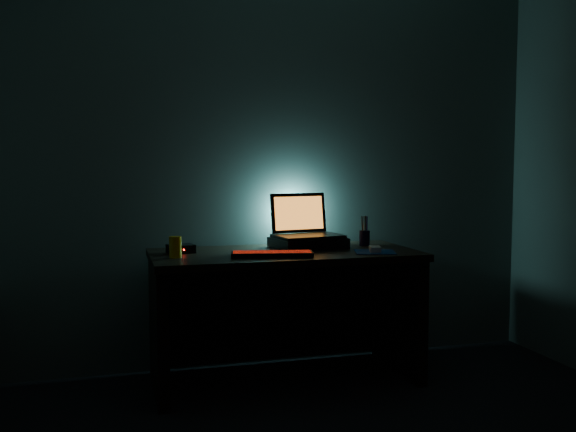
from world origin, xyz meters
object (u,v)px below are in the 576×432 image
object	(u,v)px
keyboard	(272,254)
pen_cup	(364,238)
mouse	(375,249)
juice_glass	(175,247)
laptop	(304,227)
router	(181,249)

from	to	relation	value
keyboard	pen_cup	world-z (taller)	pen_cup
mouse	pen_cup	xyz separation A→B (m)	(0.06, 0.29, 0.03)
pen_cup	juice_glass	size ratio (longest dim) A/B	0.81
laptop	keyboard	distance (m)	0.46
laptop	router	bearing A→B (deg)	176.06
mouse	juice_glass	bearing A→B (deg)	-167.91
mouse	pen_cup	size ratio (longest dim) A/B	1.06
laptop	mouse	xyz separation A→B (m)	(0.31, -0.34, -0.10)
laptop	keyboard	world-z (taller)	laptop
mouse	keyboard	bearing A→B (deg)	-162.68
keyboard	juice_glass	world-z (taller)	juice_glass
router	mouse	bearing A→B (deg)	-25.20
juice_glass	router	size ratio (longest dim) A/B	0.71
keyboard	juice_glass	distance (m)	0.51
mouse	router	distance (m)	1.09
mouse	pen_cup	world-z (taller)	pen_cup
keyboard	mouse	world-z (taller)	mouse
pen_cup	juice_glass	bearing A→B (deg)	-170.49
laptop	juice_glass	size ratio (longest dim) A/B	3.69
keyboard	router	world-z (taller)	router
keyboard	mouse	xyz separation A→B (m)	(0.60, 0.00, 0.01)
keyboard	pen_cup	distance (m)	0.71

